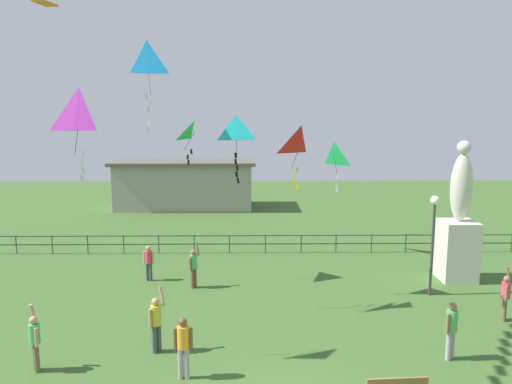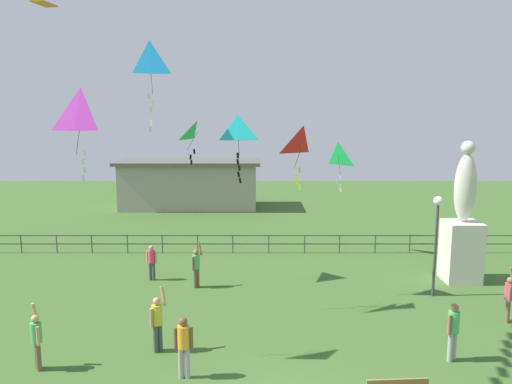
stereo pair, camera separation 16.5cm
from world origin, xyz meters
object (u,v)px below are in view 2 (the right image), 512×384
Objects in this scene: person_0 at (182,344)px; person_3 at (507,295)px; statue_monument at (460,232)px; kite_1 at (336,155)px; person_7 at (150,260)px; person_4 at (34,338)px; kite_0 at (301,144)px; kite_3 at (148,64)px; person_2 at (155,320)px; person_1 at (194,265)px; person_5 at (451,328)px; kite_4 at (195,133)px; lamppost at (435,223)px; kite_2 at (80,113)px; kite_5 at (236,132)px.

person_0 is 0.92× the size of person_3.
kite_1 is (-4.67, 3.91, 2.89)m from statue_monument.
person_7 is at bearing 161.96° from person_3.
person_0 is 0.69× the size of kite_1.
person_4 is 10.65m from kite_0.
person_0 is 9.20m from kite_3.
person_2 is 7.99m from kite_0.
person_0 reaches higher than person_7.
kite_3 reaches higher than statue_monument.
person_0 is at bearing -122.84° from kite_0.
person_1 reaches higher than person_5.
kite_4 is at bearing -179.71° from statue_monument.
kite_3 is (-7.56, -6.96, 3.70)m from kite_1.
lamppost reaches higher than person_5.
lamppost is at bearing -134.39° from statue_monument.
person_0 is 0.99× the size of person_5.
person_3 is at bearing 10.34° from person_2.
person_2 is 8.19m from kite_4.
kite_0 reaches higher than person_0.
person_4 is 1.24× the size of person_7.
person_5 is 11.61m from kite_1.
kite_4 is at bearing 63.15° from person_4.
lamppost is 3.55m from person_3.
person_3 is 0.75× the size of kite_2.
person_0 is 9.38m from kite_4.
person_7 is 0.65× the size of kite_0.
person_0 is 6.81m from kite_2.
lamppost is 1.99× the size of person_2.
person_2 is 11.73m from person_3.
kite_2 is at bearing -157.59° from lamppost.
lamppost is 1.72× the size of kite_5.
kite_4 is at bearing 93.20° from person_0.
person_3 is 15.02m from person_4.
person_0 is 0.92× the size of person_4.
kite_5 is (1.74, -2.82, 0.17)m from kite_4.
statue_monument is 4.37m from person_3.
person_2 is (-0.51, -5.47, 0.06)m from person_1.
person_1 is 0.75× the size of kite_2.
kite_2 is (-10.40, 0.27, 6.08)m from person_5.
person_4 is 15.65m from kite_1.
person_4 is at bearing -120.09° from kite_3.
person_4 is at bearing -146.12° from kite_0.
person_2 is 1.06× the size of person_3.
kite_2 is at bearing -92.70° from person_7.
person_3 is 1.00× the size of person_4.
person_4 is 7.59m from person_7.
person_4 reaches higher than person_1.
person_0 is (-8.84, -6.02, -1.92)m from lamppost.
kite_0 reaches higher than person_3.
statue_monument is 2.00× the size of kite_3.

